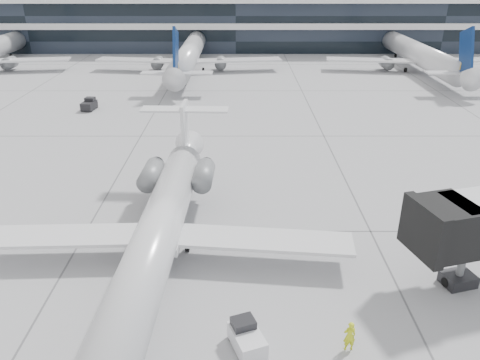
{
  "coord_description": "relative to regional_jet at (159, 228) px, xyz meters",
  "views": [
    {
      "loc": [
        0.8,
        -28.25,
        17.09
      ],
      "look_at": [
        0.82,
        3.0,
        2.6
      ],
      "focal_mm": 35.0,
      "sensor_mm": 36.0,
      "label": 1
    }
  ],
  "objects": [
    {
      "name": "ground",
      "position": [
        4.14,
        3.51,
        -2.35
      ],
      "size": [
        220.0,
        220.0,
        0.0
      ],
      "primitive_type": "plane",
      "color": "gray",
      "rests_on": "ground"
    },
    {
      "name": "terminal",
      "position": [
        4.14,
        85.51,
        2.65
      ],
      "size": [
        170.0,
        22.0,
        10.0
      ],
      "primitive_type": "cube",
      "color": "black",
      "rests_on": "ground"
    },
    {
      "name": "bg_jet_center",
      "position": [
        -3.86,
        58.51,
        -2.35
      ],
      "size": [
        32.0,
        40.0,
        9.6
      ],
      "primitive_type": null,
      "color": "silver",
      "rests_on": "ground"
    },
    {
      "name": "bg_jet_right",
      "position": [
        36.14,
        58.51,
        -2.35
      ],
      "size": [
        32.0,
        40.0,
        9.6
      ],
      "primitive_type": null,
      "color": "silver",
      "rests_on": "ground"
    },
    {
      "name": "regional_jet",
      "position": [
        0.0,
        0.0,
        0.0
      ],
      "size": [
        23.93,
        29.81,
        6.89
      ],
      "rotation": [
        0.0,
        0.0,
        -0.03
      ],
      "color": "silver",
      "rests_on": "ground"
    },
    {
      "name": "ramp_worker",
      "position": [
        10.22,
        -7.52,
        -1.52
      ],
      "size": [
        0.65,
        0.46,
        1.67
      ],
      "primitive_type": "imported",
      "rotation": [
        0.0,
        0.0,
        3.24
      ],
      "color": "#C5D516",
      "rests_on": "ground"
    },
    {
      "name": "baggage_tug",
      "position": [
        5.26,
        -7.41,
        -1.73
      ],
      "size": [
        2.0,
        2.52,
        1.4
      ],
      "rotation": [
        0.0,
        0.0,
        0.37
      ],
      "color": "silver",
      "rests_on": "ground"
    },
    {
      "name": "traffic_cone",
      "position": [
        0.25,
        11.92,
        -2.08
      ],
      "size": [
        0.47,
        0.47,
        0.59
      ],
      "rotation": [
        0.0,
        0.0,
        -0.2
      ],
      "color": "red",
      "rests_on": "ground"
    },
    {
      "name": "far_tug",
      "position": [
        -14.37,
        33.69,
        -1.68
      ],
      "size": [
        1.67,
        2.5,
        1.5
      ],
      "rotation": [
        0.0,
        0.0,
        -0.12
      ],
      "color": "black",
      "rests_on": "ground"
    }
  ]
}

